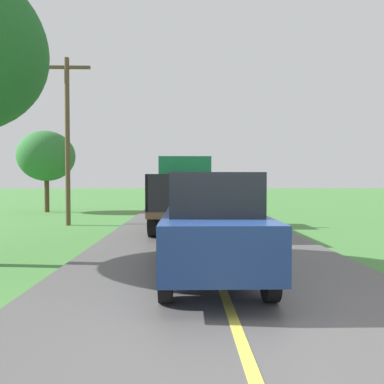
{
  "coord_description": "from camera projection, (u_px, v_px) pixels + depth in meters",
  "views": [
    {
      "loc": [
        -0.63,
        -4.79,
        1.85
      ],
      "look_at": [
        -0.28,
        11.22,
        1.4
      ],
      "focal_mm": 33.08,
      "sensor_mm": 36.0,
      "label": 1
    }
  ],
  "objects": [
    {
      "name": "ground_plane",
      "position": [
        230.0,
        316.0,
        4.85
      ],
      "size": [
        200.0,
        200.0,
        0.0
      ],
      "primitive_type": "plane",
      "color": "#47843D"
    },
    {
      "name": "following_car",
      "position": [
        212.0,
        225.0,
        6.4
      ],
      "size": [
        1.74,
        4.1,
        1.92
      ],
      "color": "navy",
      "rests_on": "road_surface"
    },
    {
      "name": "road_surface",
      "position": [
        230.0,
        314.0,
        4.85
      ],
      "size": [
        6.4,
        120.0,
        0.08
      ],
      "primitive_type": "cube",
      "color": "#565454",
      "rests_on": "ground"
    },
    {
      "name": "centre_line",
      "position": [
        230.0,
        310.0,
        4.85
      ],
      "size": [
        0.14,
        108.0,
        0.01
      ],
      "primitive_type": "cube",
      "color": "#E0D64C",
      "rests_on": "road_surface"
    },
    {
      "name": "banana_truck_far",
      "position": [
        187.0,
        188.0,
        23.24
      ],
      "size": [
        2.38,
        5.82,
        2.8
      ],
      "color": "#2D2D30",
      "rests_on": "road_surface"
    },
    {
      "name": "banana_truck_near",
      "position": [
        185.0,
        192.0,
        13.81
      ],
      "size": [
        2.38,
        5.82,
        2.8
      ],
      "color": "#2D2D30",
      "rests_on": "road_surface"
    },
    {
      "name": "utility_pole_roadside",
      "position": [
        67.0,
        135.0,
        15.03
      ],
      "size": [
        1.97,
        0.2,
        7.11
      ],
      "color": "brown",
      "rests_on": "ground"
    },
    {
      "name": "roadside_tree_near_left",
      "position": [
        46.0,
        156.0,
        21.74
      ],
      "size": [
        3.42,
        3.42,
        5.0
      ],
      "color": "#4C3823",
      "rests_on": "ground"
    }
  ]
}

